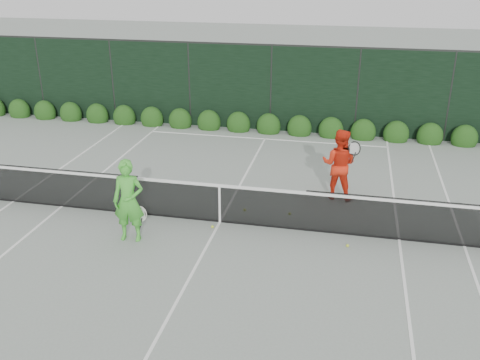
# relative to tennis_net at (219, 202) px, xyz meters

# --- Properties ---
(ground) EXTENTS (80.00, 80.00, 0.00)m
(ground) POSITION_rel_tennis_net_xyz_m (0.02, 0.00, -0.53)
(ground) COLOR gray
(ground) RESTS_ON ground
(tennis_net) EXTENTS (12.90, 0.10, 1.07)m
(tennis_net) POSITION_rel_tennis_net_xyz_m (0.00, 0.00, 0.00)
(tennis_net) COLOR #10311D
(tennis_net) RESTS_ON ground
(player_woman) EXTENTS (0.73, 0.52, 1.87)m
(player_woman) POSITION_rel_tennis_net_xyz_m (-1.71, -1.20, 0.40)
(player_woman) COLOR green
(player_woman) RESTS_ON ground
(player_man) EXTENTS (1.02, 0.86, 1.85)m
(player_man) POSITION_rel_tennis_net_xyz_m (2.67, 2.03, 0.40)
(player_man) COLOR red
(player_man) RESTS_ON ground
(court_lines) EXTENTS (11.03, 23.83, 0.01)m
(court_lines) POSITION_rel_tennis_net_xyz_m (0.02, 0.00, -0.53)
(court_lines) COLOR white
(court_lines) RESTS_ON ground
(windscreen_fence) EXTENTS (32.00, 21.07, 3.06)m
(windscreen_fence) POSITION_rel_tennis_net_xyz_m (0.02, -2.71, 0.98)
(windscreen_fence) COLOR black
(windscreen_fence) RESTS_ON ground
(hedge_row) EXTENTS (31.66, 0.65, 0.94)m
(hedge_row) POSITION_rel_tennis_net_xyz_m (0.02, 7.15, -0.30)
(hedge_row) COLOR #163A0F
(hedge_row) RESTS_ON ground
(tennis_balls) EXTENTS (5.53, 1.36, 0.07)m
(tennis_balls) POSITION_rel_tennis_net_xyz_m (0.52, 0.07, -0.50)
(tennis_balls) COLOR #C6D830
(tennis_balls) RESTS_ON ground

